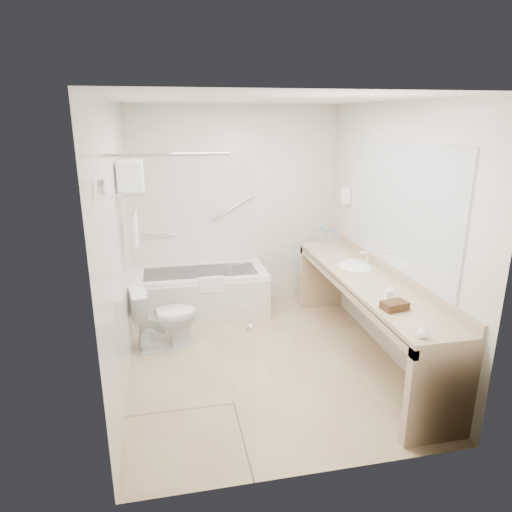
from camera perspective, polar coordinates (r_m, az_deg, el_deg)
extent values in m
plane|color=tan|center=(4.76, 0.74, -12.66)|extent=(3.20, 3.20, 0.00)
cube|color=silver|center=(4.13, 0.88, 19.03)|extent=(2.60, 3.20, 0.10)
cube|color=beige|center=(5.81, -2.59, 6.07)|extent=(2.60, 0.10, 2.50)
cube|color=beige|center=(2.82, 7.82, -6.32)|extent=(2.60, 0.10, 2.50)
cube|color=beige|center=(4.20, -16.78, 1.03)|extent=(0.10, 3.20, 2.50)
cube|color=beige|center=(4.72, 16.44, 2.78)|extent=(0.10, 3.20, 2.50)
cube|color=white|center=(5.69, -6.89, -4.51)|extent=(1.60, 0.70, 0.55)
cube|color=beige|center=(5.37, -6.54, -6.15)|extent=(1.60, 0.02, 0.50)
cube|color=silver|center=(5.29, -5.56, -3.55)|extent=(0.28, 0.06, 0.18)
cylinder|color=silver|center=(5.77, -11.85, 2.58)|extent=(0.40, 0.03, 0.03)
cylinder|color=silver|center=(5.76, -3.02, 5.98)|extent=(0.53, 0.03, 0.33)
cube|color=silver|center=(3.58, -10.20, -4.67)|extent=(0.90, 0.01, 2.10)
cube|color=silver|center=(3.20, -1.82, -7.08)|extent=(0.02, 0.90, 2.10)
cylinder|color=silver|center=(3.34, -11.16, 12.30)|extent=(0.90, 0.02, 0.02)
sphere|color=silver|center=(3.10, -0.78, -9.00)|extent=(0.05, 0.05, 0.05)
cylinder|color=silver|center=(2.93, -18.75, 8.13)|extent=(0.04, 0.10, 0.10)
cube|color=silver|center=(4.44, -15.24, 7.95)|extent=(0.24, 0.55, 0.02)
cylinder|color=silver|center=(4.48, -15.02, 5.17)|extent=(0.02, 0.55, 0.02)
cube|color=silver|center=(4.51, -14.87, 3.19)|extent=(0.03, 0.42, 0.32)
cube|color=silver|center=(4.43, -15.30, 8.66)|extent=(0.22, 0.40, 0.08)
cube|color=silver|center=(4.42, -15.39, 9.76)|extent=(0.22, 0.40, 0.08)
cube|color=silver|center=(4.41, -15.48, 10.87)|extent=(0.22, 0.40, 0.08)
cube|color=tan|center=(4.59, 13.81, -2.95)|extent=(0.55, 2.70, 0.05)
cube|color=tan|center=(4.68, 16.75, -1.83)|extent=(0.03, 2.70, 0.10)
cube|color=tan|center=(4.51, 10.82, -3.87)|extent=(0.04, 2.70, 0.08)
cube|color=tan|center=(3.76, 22.04, -15.77)|extent=(0.55, 0.08, 0.80)
cube|color=tan|center=(5.87, 8.15, -2.58)|extent=(0.55, 0.08, 0.80)
ellipsoid|color=white|center=(4.95, 12.18, -1.44)|extent=(0.40, 0.52, 0.14)
cylinder|color=silver|center=(4.97, 13.79, -0.12)|extent=(0.03, 0.03, 0.14)
cube|color=#B7BCC4|center=(4.52, 17.51, 5.99)|extent=(0.02, 2.00, 1.20)
cube|color=white|center=(5.59, 11.18, 7.41)|extent=(0.08, 0.10, 0.18)
imported|color=white|center=(4.92, -11.37, -7.50)|extent=(0.75, 0.50, 0.68)
cube|color=#442A18|center=(3.90, 16.92, -5.95)|extent=(0.22, 0.17, 0.07)
imported|color=white|center=(4.06, 16.28, -4.97)|extent=(0.08, 0.15, 0.07)
imported|color=white|center=(3.49, 20.14, -8.97)|extent=(0.09, 0.12, 0.08)
cylinder|color=silver|center=(5.64, 8.19, 2.37)|extent=(0.06, 0.06, 0.18)
cylinder|color=blue|center=(5.62, 8.24, 3.41)|extent=(0.03, 0.03, 0.03)
cylinder|color=silver|center=(5.68, 9.18, 2.30)|extent=(0.06, 0.06, 0.16)
cylinder|color=blue|center=(5.66, 9.23, 3.18)|extent=(0.03, 0.03, 0.02)
cylinder|color=silver|center=(5.29, 9.91, 1.12)|extent=(0.05, 0.05, 0.15)
cylinder|color=blue|center=(5.27, 9.96, 2.05)|extent=(0.03, 0.03, 0.02)
cylinder|color=silver|center=(4.94, 10.75, -0.39)|extent=(0.08, 0.08, 0.10)
cylinder|color=silver|center=(4.94, 10.49, -0.37)|extent=(0.09, 0.09, 0.10)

